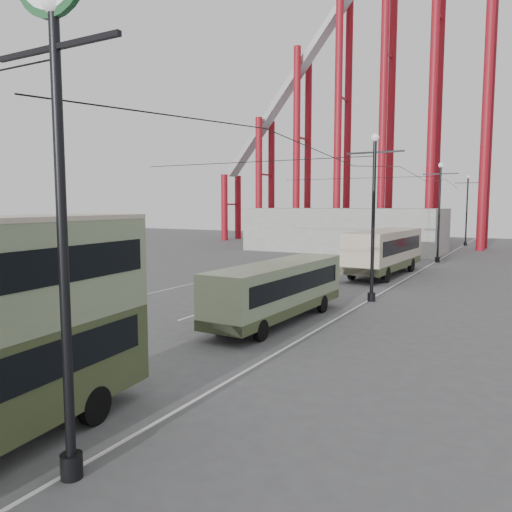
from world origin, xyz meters
The scene contains 11 objects.
ground centered at (0.00, 0.00, 0.00)m, with size 160.00×160.00×0.00m, color #4A4A4C.
road_markings centered at (-0.86, 19.70, 0.01)m, with size 12.52×120.00×0.01m.
lamp_post_near centered at (5.60, -3.00, 7.86)m, with size 3.20×0.44×10.80m.
lamp_post_mid centered at (5.60, 18.00, 4.68)m, with size 3.20×0.44×9.32m.
lamp_post_far centered at (5.60, 40.00, 4.68)m, with size 3.20×0.44×9.32m.
lamp_post_distant centered at (5.60, 62.00, 4.68)m, with size 3.20×0.44×9.32m.
roller_coaster centered at (-2.49, 56.89, 22.92)m, with size 52.95×5.00×55.48m.
fairground_shed centered at (-6.00, 47.00, 2.50)m, with size 22.00×10.00×5.00m, color gray.
single_decker_green centered at (3.20, 10.95, 1.55)m, with size 2.52×9.77×2.75m.
single_decker_cream centered at (3.48, 28.74, 1.96)m, with size 3.33×11.29×3.47m.
pedestrian centered at (2.92, 9.29, 1.01)m, with size 0.73×0.48×2.02m, color black.
Camera 1 is at (13.42, -9.47, 5.44)m, focal length 35.00 mm.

